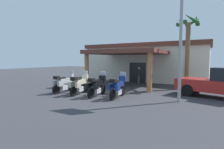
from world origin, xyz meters
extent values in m
plane|color=#38383D|center=(0.00, 0.00, 0.00)|extent=(80.00, 80.00, 0.00)
cube|color=silver|center=(0.01, 10.15, 1.89)|extent=(13.49, 5.51, 3.78)
cube|color=#1E2328|center=(0.00, 7.36, 1.05)|extent=(1.80, 0.11, 2.10)
cube|color=brown|center=(-0.01, 4.68, 3.12)|extent=(6.67, 5.51, 0.35)
cylinder|color=#B27042|center=(-2.95, 2.34, 1.47)|extent=(0.38, 0.38, 2.95)
cylinder|color=#B27042|center=(2.91, 2.32, 1.47)|extent=(0.38, 0.38, 2.95)
cube|color=brown|center=(0.01, 10.15, 4.00)|extent=(13.89, 5.92, 0.44)
cylinder|color=black|center=(-2.61, -0.13, 0.33)|extent=(0.16, 0.66, 0.66)
cylinder|color=black|center=(-2.56, -1.68, 0.33)|extent=(0.16, 0.66, 0.66)
cube|color=silver|center=(-2.59, -0.93, 0.37)|extent=(0.34, 0.57, 0.32)
cube|color=#B2B2B7|center=(-2.59, -0.78, 0.88)|extent=(0.34, 1.16, 0.34)
cube|color=black|center=(-2.58, -1.13, 1.10)|extent=(0.30, 0.61, 0.10)
cube|color=#B2B2B7|center=(-2.61, -0.15, 1.15)|extent=(0.45, 0.25, 0.36)
cube|color=#B2BCC6|center=(-2.61, -0.07, 1.43)|extent=(0.40, 0.13, 0.36)
cube|color=#B2B2B7|center=(-2.83, -1.54, 0.76)|extent=(0.19, 0.45, 0.36)
cube|color=#B2B2B7|center=(-2.31, -1.52, 0.76)|extent=(0.19, 0.45, 0.36)
cube|color=black|center=(-2.56, -1.63, 1.17)|extent=(0.37, 0.33, 0.22)
cylinder|color=black|center=(-1.24, -0.10, 0.33)|extent=(0.23, 0.67, 0.66)
cylinder|color=black|center=(-1.04, -1.63, 0.33)|extent=(0.23, 0.67, 0.66)
cube|color=silver|center=(-1.13, -0.89, 0.37)|extent=(0.39, 0.60, 0.32)
cube|color=beige|center=(-1.15, -0.74, 0.88)|extent=(0.45, 1.18, 0.34)
cube|color=black|center=(-1.11, -1.09, 1.10)|extent=(0.36, 0.63, 0.10)
cube|color=beige|center=(-1.24, -0.12, 1.15)|extent=(0.47, 0.30, 0.36)
cube|color=#B2BCC6|center=(-1.25, -0.04, 1.43)|extent=(0.41, 0.17, 0.36)
cube|color=beige|center=(-1.31, -1.52, 0.76)|extent=(0.24, 0.46, 0.36)
cube|color=beige|center=(-0.80, -1.45, 0.76)|extent=(0.24, 0.46, 0.36)
cube|color=black|center=(-1.04, -1.58, 1.17)|extent=(0.40, 0.36, 0.22)
cylinder|color=black|center=(0.26, -0.05, 0.33)|extent=(0.19, 0.67, 0.66)
cylinder|color=black|center=(0.37, -1.60, 0.33)|extent=(0.19, 0.67, 0.66)
cube|color=silver|center=(0.32, -0.85, 0.37)|extent=(0.36, 0.58, 0.32)
cube|color=black|center=(0.31, -0.70, 0.88)|extent=(0.38, 1.17, 0.34)
cube|color=black|center=(0.33, -1.05, 1.10)|extent=(0.32, 0.62, 0.10)
cube|color=black|center=(0.26, -0.07, 1.15)|extent=(0.46, 0.27, 0.36)
cube|color=#B2BCC6|center=(0.25, 0.01, 1.43)|extent=(0.41, 0.15, 0.36)
cube|color=black|center=(0.10, -1.47, 0.76)|extent=(0.21, 0.45, 0.36)
cube|color=black|center=(0.62, -1.43, 0.76)|extent=(0.21, 0.45, 0.36)
cube|color=black|center=(0.37, -1.55, 1.17)|extent=(0.38, 0.35, 0.22)
cylinder|color=black|center=(1.72, 0.16, 0.33)|extent=(0.18, 0.67, 0.66)
cylinder|color=black|center=(1.82, -1.39, 0.33)|extent=(0.18, 0.67, 0.66)
cube|color=silver|center=(1.77, -0.64, 0.37)|extent=(0.35, 0.58, 0.32)
cube|color=navy|center=(1.76, -0.49, 0.88)|extent=(0.37, 1.17, 0.34)
cube|color=black|center=(1.78, -0.84, 1.10)|extent=(0.32, 0.62, 0.10)
cube|color=navy|center=(1.72, 0.14, 1.15)|extent=(0.45, 0.27, 0.36)
cube|color=#B2BCC6|center=(1.72, 0.22, 1.43)|extent=(0.41, 0.14, 0.36)
cube|color=navy|center=(1.55, -1.25, 0.76)|extent=(0.21, 0.45, 0.36)
cube|color=navy|center=(2.07, -1.22, 0.76)|extent=(0.21, 0.45, 0.36)
cube|color=black|center=(1.81, -1.34, 1.17)|extent=(0.38, 0.34, 0.22)
cylinder|color=brown|center=(0.75, 5.76, 0.42)|extent=(0.14, 0.14, 0.85)
cylinder|color=brown|center=(0.72, 5.94, 0.42)|extent=(0.14, 0.14, 0.85)
cylinder|color=#262626|center=(0.73, 5.85, 1.15)|extent=(0.32, 0.32, 0.60)
cylinder|color=#262626|center=(0.77, 5.64, 1.18)|extent=(0.09, 0.09, 0.57)
cylinder|color=#262626|center=(0.70, 6.07, 1.18)|extent=(0.09, 0.09, 0.57)
sphere|color=tan|center=(0.73, 5.85, 1.59)|extent=(0.23, 0.23, 0.23)
cylinder|color=black|center=(6.03, 3.70, 0.40)|extent=(0.84, 0.44, 0.80)
cylinder|color=black|center=(5.60, 2.06, 0.40)|extent=(0.84, 0.44, 0.80)
cube|color=#B2231E|center=(7.46, 2.45, 0.77)|extent=(5.51, 3.16, 0.75)
cylinder|color=brown|center=(5.14, 5.33, 2.71)|extent=(0.37, 0.37, 5.43)
cone|color=#236028|center=(5.76, 5.29, 5.56)|extent=(0.44, 1.30, 0.78)
cone|color=#236028|center=(5.41, 5.88, 5.54)|extent=(1.31, 0.89, 0.71)
cone|color=#236028|center=(4.66, 5.72, 5.58)|extent=(1.09, 1.22, 0.83)
cone|color=#236028|center=(4.64, 4.96, 5.55)|extent=(1.05, 1.25, 0.74)
cone|color=#236028|center=(5.40, 4.77, 5.63)|extent=(1.27, 0.84, 0.97)
cylinder|color=#99999E|center=(5.34, 0.18, 3.01)|extent=(0.18, 0.18, 6.02)
camera|label=1|loc=(6.94, -10.66, 2.44)|focal=28.74mm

